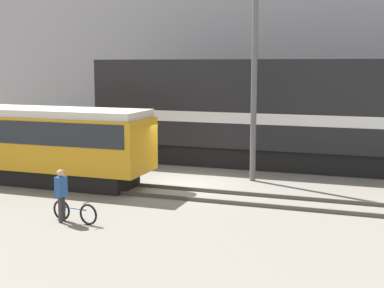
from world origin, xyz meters
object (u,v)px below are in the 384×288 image
Objects in this scene: freight_locomotive at (324,113)px; streetcar at (19,139)px; person at (61,190)px; utility_pole_left at (254,81)px; bicycle at (75,212)px.

freight_locomotive is 13.47m from streetcar.
utility_pole_left is (4.22, 7.84, 3.17)m from person.
utility_pole_left is (3.81, 7.75, 3.85)m from bicycle.
utility_pole_left reaches higher than freight_locomotive.
streetcar is 6.87× the size of person.
streetcar reaches higher than person.
bicycle is at bearing -119.63° from freight_locomotive.
streetcar is at bearing -150.12° from freight_locomotive.
streetcar is 6.72m from person.
streetcar is 6.70× the size of bicycle.
bicycle is at bearing 12.54° from person.
freight_locomotive reaches higher than streetcar.
freight_locomotive is 4.45m from utility_pole_left.
freight_locomotive is 1.90× the size of streetcar.
bicycle is 0.20× the size of utility_pole_left.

